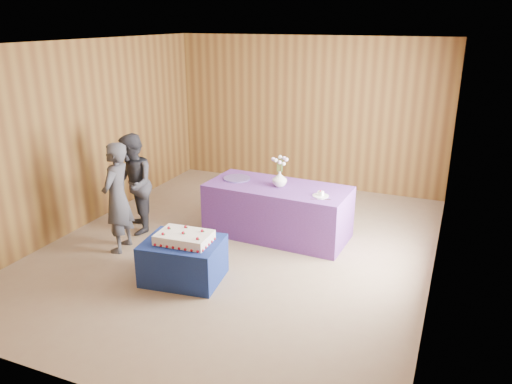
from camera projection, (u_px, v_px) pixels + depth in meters
The scene contains 13 objects.
ground at pixel (240, 247), 6.85m from camera, with size 6.00×6.00×0.00m, color gray.
room_shell at pixel (238, 117), 6.25m from camera, with size 5.04×6.04×2.72m.
cake_table at pixel (183, 260), 5.94m from camera, with size 0.90×0.70×0.50m, color navy.
serving_table at pixel (277, 211), 7.12m from camera, with size 2.00×0.90×0.75m, color #693694.
sheet_cake at pixel (184, 238), 5.82m from camera, with size 0.68×0.48×0.15m.
vase at pixel (280, 179), 6.95m from camera, with size 0.21×0.21×0.21m, color silver.
flower_spray at pixel (280, 161), 6.86m from camera, with size 0.24×0.23×0.18m.
platter at pixel (237, 178), 7.29m from camera, with size 0.40×0.40×0.02m, color #5A4890.
plate at pixel (321, 196), 6.59m from camera, with size 0.21×0.21×0.01m, color silver.
cake_slice at pixel (321, 193), 6.58m from camera, with size 0.08×0.07×0.08m.
knife at pixel (320, 199), 6.47m from camera, with size 0.26×0.02×0.00m, color silver.
guest_left at pixel (117, 198), 6.56m from camera, with size 0.54×0.36×1.49m, color #3B3C46.
guest_right at pixel (133, 184), 7.13m from camera, with size 0.71×0.55×1.46m, color #2F3039.
Camera 1 is at (2.61, -5.64, 2.99)m, focal length 35.00 mm.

